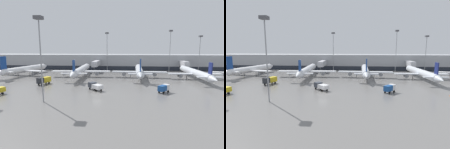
# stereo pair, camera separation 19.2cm
# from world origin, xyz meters

# --- Properties ---
(ground_plane) EXTENTS (320.00, 320.00, 0.00)m
(ground_plane) POSITION_xyz_m (0.00, 0.00, 0.00)
(ground_plane) COLOR slate
(terminal_building) EXTENTS (160.00, 30.16, 9.00)m
(terminal_building) POSITION_xyz_m (0.09, 61.88, 4.50)
(terminal_building) COLOR #9EA0A5
(terminal_building) RESTS_ON ground_plane
(parked_jet_0) EXTENTS (26.60, 37.53, 8.68)m
(parked_jet_0) POSITION_xyz_m (-12.19, 28.27, 3.13)
(parked_jet_0) COLOR silver
(parked_jet_0) RESTS_ON ground_plane
(parked_jet_2) EXTENTS (21.83, 33.05, 9.75)m
(parked_jet_2) POSITION_xyz_m (-40.11, 29.79, 2.99)
(parked_jet_2) COLOR white
(parked_jet_2) RESTS_ON ground_plane
(parked_jet_3) EXTENTS (24.06, 35.44, 9.17)m
(parked_jet_3) POSITION_xyz_m (14.15, 28.69, 3.11)
(parked_jet_3) COLOR silver
(parked_jet_3) RESTS_ON ground_plane
(parked_jet_4) EXTENTS (21.75, 38.15, 8.31)m
(parked_jet_4) POSITION_xyz_m (37.20, 26.31, 2.85)
(parked_jet_4) COLOR silver
(parked_jet_4) RESTS_ON ground_plane
(service_truck_0) EXTENTS (3.91, 3.96, 2.40)m
(service_truck_0) POSITION_xyz_m (19.62, 2.59, 1.46)
(service_truck_0) COLOR #19478C
(service_truck_0) RESTS_ON ground_plane
(service_truck_2) EXTENTS (5.34, 5.17, 2.30)m
(service_truck_2) POSITION_xyz_m (-1.29, 4.27, 1.36)
(service_truck_2) COLOR silver
(service_truck_2) RESTS_ON ground_plane
(service_truck_3) EXTENTS (3.55, 5.65, 2.69)m
(service_truck_3) POSITION_xyz_m (-21.54, 11.28, 1.62)
(service_truck_3) COLOR gold
(service_truck_3) RESTS_ON ground_plane
(traffic_cone_0) EXTENTS (0.44, 0.44, 0.73)m
(traffic_cone_0) POSITION_xyz_m (35.70, 0.30, 0.37)
(traffic_cone_0) COLOR orange
(traffic_cone_0) RESTS_ON ground_plane
(traffic_cone_1) EXTENTS (0.47, 0.47, 0.58)m
(traffic_cone_1) POSITION_xyz_m (-0.95, 4.33, 0.29)
(traffic_cone_1) COLOR orange
(traffic_cone_1) RESTS_ON ground_plane
(apron_light_mast_1) EXTENTS (1.80, 1.80, 19.83)m
(apron_light_mast_1) POSITION_xyz_m (48.62, 51.86, 15.49)
(apron_light_mast_1) COLOR gray
(apron_light_mast_1) RESTS_ON ground_plane
(apron_light_mast_2) EXTENTS (1.80, 1.80, 20.58)m
(apron_light_mast_2) POSITION_xyz_m (-11.91, -8.86, 15.99)
(apron_light_mast_2) COLOR gray
(apron_light_mast_2) RESTS_ON ground_plane
(apron_light_mast_3) EXTENTS (1.80, 1.80, 22.73)m
(apron_light_mast_3) POSITION_xyz_m (32.23, 50.41, 17.42)
(apron_light_mast_3) COLOR gray
(apron_light_mast_3) RESTS_ON ground_plane
(apron_light_mast_5) EXTENTS (1.80, 1.80, 21.78)m
(apron_light_mast_5) POSITION_xyz_m (-2.72, 51.20, 16.79)
(apron_light_mast_5) COLOR gray
(apron_light_mast_5) RESTS_ON ground_plane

